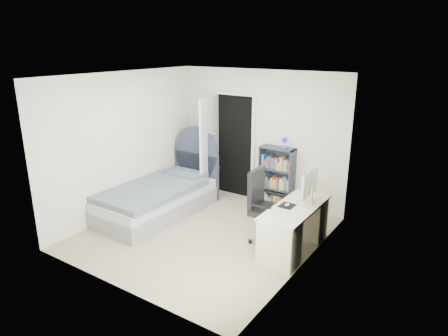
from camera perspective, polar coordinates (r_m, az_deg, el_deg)
The scene contains 8 objects.
room_shell at distance 6.09m, azimuth -3.03°, elevation 1.26°, with size 3.50×3.70×2.60m.
door at distance 7.76m, azimuth -0.82°, elevation 3.19°, with size 0.92×0.82×2.06m.
bed at distance 7.28m, azimuth -8.96°, elevation -3.94°, with size 1.11×2.30×1.41m.
nightstand at distance 8.21m, azimuth -2.62°, elevation -0.69°, with size 0.40×0.40×0.60m.
floor_lamp at distance 7.89m, azimuth -1.48°, elevation -0.32°, with size 0.19×0.19×1.32m.
bookcase at distance 7.44m, azimuth 7.56°, elevation -1.62°, with size 0.64×0.27×1.36m.
desk at distance 6.00m, azimuth 10.10°, elevation -8.13°, with size 0.57×1.42×1.16m.
office_chair at distance 6.07m, azimuth 5.73°, elevation -5.02°, with size 0.60×0.61×1.15m.
Camera 1 is at (3.51, -4.68, 2.94)m, focal length 32.00 mm.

